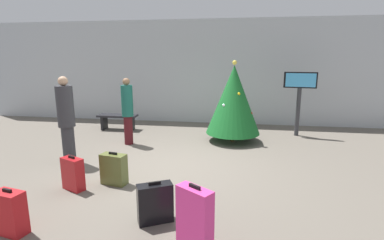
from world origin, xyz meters
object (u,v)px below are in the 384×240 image
(traveller_0, at_px, (127,110))
(suitcase_0, at_px, (73,174))
(waiting_bench, at_px, (118,119))
(suitcase_1, at_px, (155,203))
(suitcase_2, at_px, (195,219))
(suitcase_3, at_px, (114,169))
(flight_info_kiosk, at_px, (299,92))
(traveller_1, at_px, (66,118))
(holiday_tree, at_px, (234,100))
(suitcase_4, at_px, (10,213))

(traveller_0, distance_m, suitcase_0, 2.81)
(waiting_bench, xyz_separation_m, suitcase_1, (2.66, -4.96, -0.07))
(suitcase_0, relative_size, suitcase_2, 0.74)
(suitcase_3, bearing_deg, traveller_0, 105.21)
(flight_info_kiosk, xyz_separation_m, suitcase_2, (-2.20, -5.60, -0.90))
(traveller_0, bearing_deg, traveller_1, -116.47)
(traveller_1, height_order, suitcase_2, traveller_1)
(traveller_1, height_order, suitcase_0, traveller_1)
(waiting_bench, xyz_separation_m, suitcase_2, (3.28, -5.46, 0.04))
(suitcase_0, height_order, suitcase_3, suitcase_0)
(flight_info_kiosk, height_order, suitcase_2, flight_info_kiosk)
(suitcase_3, bearing_deg, holiday_tree, 56.79)
(traveller_0, xyz_separation_m, suitcase_0, (0.06, -2.74, -0.64))
(holiday_tree, distance_m, suitcase_0, 4.44)
(suitcase_0, distance_m, suitcase_4, 1.32)
(holiday_tree, relative_size, suitcase_4, 3.52)
(suitcase_2, bearing_deg, suitcase_3, 137.01)
(flight_info_kiosk, xyz_separation_m, suitcase_3, (-3.90, -4.02, -1.02))
(suitcase_0, relative_size, suitcase_4, 0.98)
(holiday_tree, bearing_deg, traveller_1, -147.10)
(holiday_tree, distance_m, suitcase_4, 5.56)
(suitcase_1, bearing_deg, traveller_1, 141.65)
(flight_info_kiosk, bearing_deg, suitcase_4, -128.94)
(flight_info_kiosk, distance_m, traveller_1, 6.18)
(holiday_tree, bearing_deg, traveller_0, -165.17)
(waiting_bench, relative_size, suitcase_0, 2.04)
(flight_info_kiosk, height_order, suitcase_0, flight_info_kiosk)
(traveller_0, relative_size, suitcase_1, 2.94)
(waiting_bench, bearing_deg, holiday_tree, -11.63)
(traveller_0, height_order, suitcase_3, traveller_0)
(flight_info_kiosk, xyz_separation_m, suitcase_4, (-4.57, -5.66, -1.00))
(traveller_0, distance_m, suitcase_1, 3.96)
(suitcase_1, bearing_deg, suitcase_0, 155.64)
(suitcase_0, bearing_deg, traveller_0, 91.20)
(suitcase_0, distance_m, suitcase_3, 0.68)
(suitcase_3, bearing_deg, suitcase_2, -42.99)
(suitcase_0, bearing_deg, suitcase_3, 28.37)
(suitcase_0, height_order, suitcase_2, suitcase_2)
(holiday_tree, height_order, suitcase_2, holiday_tree)
(suitcase_2, xyz_separation_m, suitcase_4, (-2.37, -0.06, -0.10))
(traveller_0, bearing_deg, waiting_bench, 122.40)
(suitcase_0, distance_m, suitcase_2, 2.62)
(holiday_tree, bearing_deg, flight_info_kiosk, 25.62)
(traveller_0, bearing_deg, flight_info_kiosk, 19.40)
(holiday_tree, bearing_deg, suitcase_0, -127.48)
(suitcase_3, bearing_deg, suitcase_1, -45.15)
(flight_info_kiosk, relative_size, suitcase_1, 3.13)
(traveller_1, distance_m, suitcase_3, 1.82)
(holiday_tree, distance_m, suitcase_3, 3.84)
(suitcase_2, bearing_deg, suitcase_0, 151.25)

